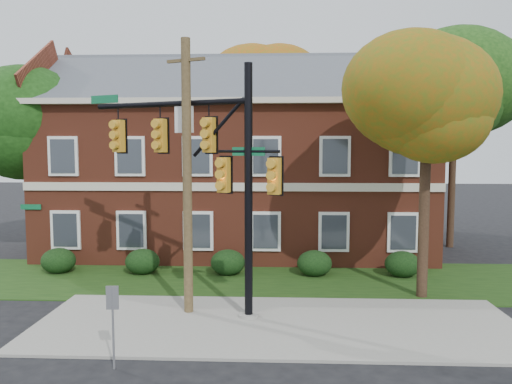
{
  "coord_description": "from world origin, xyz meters",
  "views": [
    {
      "loc": [
        0.02,
        -13.09,
        5.15
      ],
      "look_at": [
        -0.69,
        3.0,
        3.73
      ],
      "focal_mm": 35.0,
      "sensor_mm": 36.0,
      "label": 1
    }
  ],
  "objects_px": {
    "hedge_far_right": "(402,264)",
    "tree_far_rear": "(268,91)",
    "hedge_center": "(228,262)",
    "tree_left_rear": "(36,116)",
    "utility_pole": "(187,177)",
    "traffic_signal": "(207,162)",
    "sign_post": "(113,313)",
    "apartment_building": "(238,151)",
    "hedge_right": "(314,263)",
    "hedge_far_left": "(58,261)",
    "tree_near_right": "(435,102)",
    "hedge_left": "(142,262)",
    "tree_right_rear": "(463,89)"
  },
  "relations": [
    {
      "from": "hedge_far_right",
      "to": "tree_far_rear",
      "type": "height_order",
      "value": "tree_far_rear"
    },
    {
      "from": "hedge_center",
      "to": "tree_left_rear",
      "type": "bearing_deg",
      "value": 156.96
    },
    {
      "from": "hedge_center",
      "to": "utility_pole",
      "type": "height_order",
      "value": "utility_pole"
    },
    {
      "from": "utility_pole",
      "to": "traffic_signal",
      "type": "bearing_deg",
      "value": 28.01
    },
    {
      "from": "hedge_center",
      "to": "sign_post",
      "type": "xyz_separation_m",
      "value": [
        -1.8,
        -8.7,
        0.82
      ]
    },
    {
      "from": "apartment_building",
      "to": "traffic_signal",
      "type": "distance_m",
      "value": 9.98
    },
    {
      "from": "hedge_center",
      "to": "hedge_right",
      "type": "height_order",
      "value": "same"
    },
    {
      "from": "hedge_far_left",
      "to": "tree_near_right",
      "type": "distance_m",
      "value": 15.75
    },
    {
      "from": "hedge_right",
      "to": "tree_far_rear",
      "type": "xyz_separation_m",
      "value": [
        -2.16,
        13.09,
        8.32
      ]
    },
    {
      "from": "apartment_building",
      "to": "hedge_far_right",
      "type": "relative_size",
      "value": 13.43
    },
    {
      "from": "hedge_right",
      "to": "tree_left_rear",
      "type": "bearing_deg",
      "value": 162.63
    },
    {
      "from": "hedge_far_right",
      "to": "tree_near_right",
      "type": "xyz_separation_m",
      "value": [
        0.22,
        -2.83,
        6.14
      ]
    },
    {
      "from": "hedge_far_left",
      "to": "hedge_center",
      "type": "distance_m",
      "value": 7.0
    },
    {
      "from": "hedge_far_left",
      "to": "hedge_center",
      "type": "height_order",
      "value": "same"
    },
    {
      "from": "hedge_far_left",
      "to": "hedge_left",
      "type": "distance_m",
      "value": 3.5
    },
    {
      "from": "tree_right_rear",
      "to": "sign_post",
      "type": "xyz_separation_m",
      "value": [
        -13.11,
        -14.81,
        -6.78
      ]
    },
    {
      "from": "tree_near_right",
      "to": "hedge_left",
      "type": "bearing_deg",
      "value": 165.19
    },
    {
      "from": "apartment_building",
      "to": "hedge_center",
      "type": "height_order",
      "value": "apartment_building"
    },
    {
      "from": "apartment_building",
      "to": "tree_far_rear",
      "type": "xyz_separation_m",
      "value": [
        1.34,
        7.84,
        3.86
      ]
    },
    {
      "from": "hedge_center",
      "to": "tree_near_right",
      "type": "distance_m",
      "value": 9.9
    },
    {
      "from": "hedge_right",
      "to": "hedge_far_right",
      "type": "bearing_deg",
      "value": 0.0
    },
    {
      "from": "tree_far_rear",
      "to": "tree_near_right",
      "type": "bearing_deg",
      "value": -69.73
    },
    {
      "from": "tree_far_rear",
      "to": "traffic_signal",
      "type": "bearing_deg",
      "value": -94.71
    },
    {
      "from": "hedge_far_right",
      "to": "tree_left_rear",
      "type": "distance_m",
      "value": 18.3
    },
    {
      "from": "hedge_center",
      "to": "tree_far_rear",
      "type": "relative_size",
      "value": 0.12
    },
    {
      "from": "tree_near_right",
      "to": "tree_far_rear",
      "type": "height_order",
      "value": "tree_far_rear"
    },
    {
      "from": "apartment_building",
      "to": "sign_post",
      "type": "distance_m",
      "value": 14.53
    },
    {
      "from": "hedge_left",
      "to": "tree_near_right",
      "type": "xyz_separation_m",
      "value": [
        10.72,
        -2.83,
        6.14
      ]
    },
    {
      "from": "hedge_center",
      "to": "utility_pole",
      "type": "bearing_deg",
      "value": -98.83
    },
    {
      "from": "hedge_right",
      "to": "hedge_far_right",
      "type": "distance_m",
      "value": 3.5
    },
    {
      "from": "hedge_far_left",
      "to": "hedge_far_right",
      "type": "distance_m",
      "value": 14.0
    },
    {
      "from": "hedge_far_right",
      "to": "sign_post",
      "type": "distance_m",
      "value": 12.4
    },
    {
      "from": "hedge_left",
      "to": "utility_pole",
      "type": "height_order",
      "value": "utility_pole"
    },
    {
      "from": "hedge_right",
      "to": "sign_post",
      "type": "distance_m",
      "value": 10.22
    },
    {
      "from": "apartment_building",
      "to": "utility_pole",
      "type": "bearing_deg",
      "value": -94.23
    },
    {
      "from": "hedge_far_right",
      "to": "sign_post",
      "type": "relative_size",
      "value": 0.71
    },
    {
      "from": "apartment_building",
      "to": "hedge_far_left",
      "type": "height_order",
      "value": "apartment_building"
    },
    {
      "from": "tree_right_rear",
      "to": "traffic_signal",
      "type": "relative_size",
      "value": 1.4
    },
    {
      "from": "hedge_far_left",
      "to": "sign_post",
      "type": "xyz_separation_m",
      "value": [
        5.2,
        -8.7,
        0.82
      ]
    },
    {
      "from": "tree_left_rear",
      "to": "sign_post",
      "type": "distance_m",
      "value": 16.01
    },
    {
      "from": "hedge_left",
      "to": "hedge_center",
      "type": "height_order",
      "value": "same"
    },
    {
      "from": "sign_post",
      "to": "hedge_left",
      "type": "bearing_deg",
      "value": 95.29
    },
    {
      "from": "hedge_left",
      "to": "sign_post",
      "type": "relative_size",
      "value": 0.71
    },
    {
      "from": "apartment_building",
      "to": "tree_far_rear",
      "type": "distance_m",
      "value": 8.84
    },
    {
      "from": "hedge_center",
      "to": "sign_post",
      "type": "relative_size",
      "value": 0.71
    },
    {
      "from": "traffic_signal",
      "to": "sign_post",
      "type": "relative_size",
      "value": 3.84
    },
    {
      "from": "hedge_center",
      "to": "tree_near_right",
      "type": "xyz_separation_m",
      "value": [
        7.22,
        -2.83,
        6.14
      ]
    },
    {
      "from": "hedge_left",
      "to": "tree_right_rear",
      "type": "relative_size",
      "value": 0.13
    },
    {
      "from": "hedge_far_right",
      "to": "traffic_signal",
      "type": "height_order",
      "value": "traffic_signal"
    },
    {
      "from": "traffic_signal",
      "to": "utility_pole",
      "type": "xyz_separation_m",
      "value": [
        -0.62,
        -0.06,
        -0.45
      ]
    }
  ]
}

